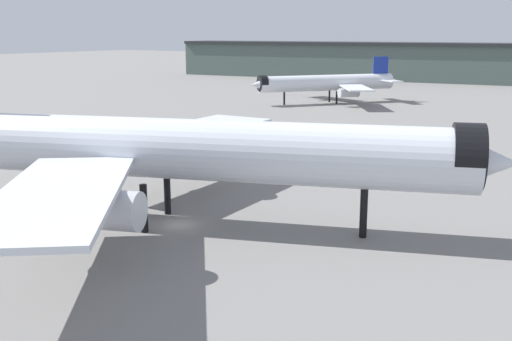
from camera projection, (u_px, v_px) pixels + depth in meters
ground at (179, 225)px, 64.78m from camera, size 900.00×900.00×0.00m
airliner_near_gate at (177, 150)px, 63.39m from camera, size 64.52×57.58×18.18m
airliner_far_taxiway at (328, 83)px, 173.35m from camera, size 35.41×39.89×12.89m
terminal_building at (437, 62)px, 247.94m from camera, size 226.57×45.50×27.54m
baggage_tug_wing at (402, 163)px, 90.43m from camera, size 3.31×3.50×1.85m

